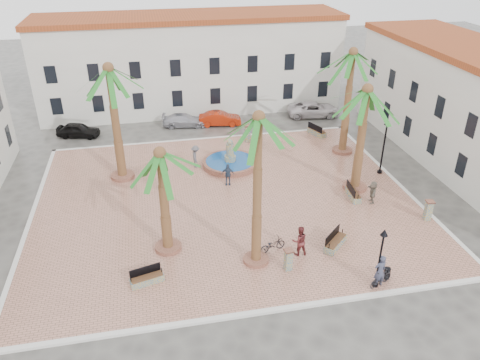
% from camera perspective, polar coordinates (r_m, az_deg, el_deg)
% --- Properties ---
extents(ground, '(120.00, 120.00, 0.00)m').
position_cam_1_polar(ground, '(32.89, -1.71, -2.62)').
color(ground, '#56544F').
rests_on(ground, ground).
extents(plaza, '(26.00, 22.00, 0.15)m').
position_cam_1_polar(plaza, '(32.85, -1.71, -2.50)').
color(plaza, tan).
rests_on(plaza, ground).
extents(kerb_n, '(26.30, 0.30, 0.16)m').
position_cam_1_polar(kerb_n, '(42.55, -4.31, 5.01)').
color(kerb_n, silver).
rests_on(kerb_n, ground).
extents(kerb_s, '(26.30, 0.30, 0.16)m').
position_cam_1_polar(kerb_s, '(24.28, 3.00, -15.73)').
color(kerb_s, silver).
rests_on(kerb_s, ground).
extents(kerb_e, '(0.30, 22.30, 0.16)m').
position_cam_1_polar(kerb_e, '(37.01, 18.52, -0.29)').
color(kerb_e, silver).
rests_on(kerb_e, ground).
extents(kerb_w, '(0.30, 22.30, 0.16)m').
position_cam_1_polar(kerb_w, '(33.56, -24.20, -4.57)').
color(kerb_w, silver).
rests_on(kerb_w, ground).
extents(building_north, '(30.40, 7.40, 9.50)m').
position_cam_1_polar(building_north, '(49.52, -5.96, 14.08)').
color(building_north, silver).
rests_on(building_north, ground).
extents(building_east, '(7.40, 26.40, 9.00)m').
position_cam_1_polar(building_east, '(40.63, 26.88, 7.52)').
color(building_east, silver).
rests_on(building_east, ground).
extents(fountain, '(4.41, 4.41, 2.28)m').
position_cam_1_polar(fountain, '(37.34, -1.22, 2.23)').
color(fountain, '#955945').
rests_on(fountain, plaza).
extents(palm_nw, '(5.75, 5.75, 8.82)m').
position_cam_1_polar(palm_nw, '(34.03, -15.57, 11.48)').
color(palm_nw, '#955945').
rests_on(palm_nw, plaza).
extents(palm_sw, '(5.13, 5.13, 6.63)m').
position_cam_1_polar(palm_sw, '(25.55, -9.62, 1.65)').
color(palm_sw, '#955945').
rests_on(palm_sw, plaza).
extents(palm_s, '(4.74, 4.74, 9.10)m').
position_cam_1_polar(palm_s, '(23.11, 2.27, 5.70)').
color(palm_s, '#955945').
rests_on(palm_s, plaza).
extents(palm_e, '(5.63, 5.63, 7.85)m').
position_cam_1_polar(palm_e, '(32.59, 15.10, 9.12)').
color(palm_e, '#955945').
rests_on(palm_e, plaza).
extents(palm_ne, '(5.45, 5.45, 8.78)m').
position_cam_1_polar(palm_ne, '(38.29, 13.49, 13.61)').
color(palm_ne, '#955945').
rests_on(palm_ne, plaza).
extents(bench_s, '(1.87, 0.99, 0.95)m').
position_cam_1_polar(bench_s, '(26.03, -11.28, -11.74)').
color(bench_s, gray).
rests_on(bench_s, plaza).
extents(bench_se, '(1.83, 1.77, 1.03)m').
position_cam_1_polar(bench_se, '(28.63, 11.52, -7.49)').
color(bench_se, gray).
rests_on(bench_se, plaza).
extents(bench_e, '(0.75, 1.94, 1.00)m').
position_cam_1_polar(bench_e, '(33.84, 13.61, -1.67)').
color(bench_e, gray).
rests_on(bench_e, plaza).
extents(bench_ne, '(1.30, 2.09, 1.06)m').
position_cam_1_polar(bench_ne, '(43.59, 9.32, 5.82)').
color(bench_ne, gray).
rests_on(bench_ne, plaza).
extents(lamppost_s, '(0.39, 0.39, 3.63)m').
position_cam_1_polar(lamppost_s, '(25.05, 16.87, -7.99)').
color(lamppost_s, black).
rests_on(lamppost_s, plaza).
extents(lamppost_e, '(0.48, 0.48, 4.44)m').
position_cam_1_polar(lamppost_e, '(36.67, 17.28, 5.01)').
color(lamppost_e, black).
rests_on(lamppost_e, plaza).
extents(bollard_se, '(0.54, 0.54, 1.34)m').
position_cam_1_polar(bollard_se, '(26.28, 5.91, -9.60)').
color(bollard_se, gray).
rests_on(bollard_se, plaza).
extents(bollard_n, '(0.59, 0.59, 1.55)m').
position_cam_1_polar(bollard_n, '(41.45, 0.92, 5.75)').
color(bollard_n, gray).
rests_on(bollard_n, plaza).
extents(bollard_e, '(0.56, 0.56, 1.40)m').
position_cam_1_polar(bollard_e, '(32.63, 21.99, -3.41)').
color(bollard_e, gray).
rests_on(bollard_e, plaza).
extents(litter_bin, '(0.34, 0.34, 0.67)m').
position_cam_1_polar(litter_bin, '(27.00, 17.48, -10.79)').
color(litter_bin, black).
rests_on(litter_bin, plaza).
extents(cyclist_a, '(0.78, 0.58, 1.96)m').
position_cam_1_polar(cyclist_a, '(25.98, 16.68, -10.57)').
color(cyclist_a, '#393C52').
rests_on(cyclist_a, plaza).
extents(bicycle_a, '(1.75, 1.01, 0.87)m').
position_cam_1_polar(bicycle_a, '(27.72, 3.99, -7.88)').
color(bicycle_a, black).
rests_on(bicycle_a, plaza).
extents(cyclist_b, '(0.92, 0.72, 1.87)m').
position_cam_1_polar(cyclist_b, '(27.34, 7.27, -7.36)').
color(cyclist_b, maroon).
rests_on(cyclist_b, plaza).
extents(bicycle_b, '(1.64, 1.01, 0.95)m').
position_cam_1_polar(bicycle_b, '(26.36, 16.81, -11.37)').
color(bicycle_b, black).
rests_on(bicycle_b, plaza).
extents(pedestrian_fountain_a, '(0.95, 0.92, 1.65)m').
position_cam_1_polar(pedestrian_fountain_a, '(38.49, 1.83, 3.90)').
color(pedestrian_fountain_a, '#8F7555').
rests_on(pedestrian_fountain_a, plaza).
extents(pedestrian_fountain_b, '(1.04, 0.61, 1.67)m').
position_cam_1_polar(pedestrian_fountain_b, '(34.32, -1.51, 0.69)').
color(pedestrian_fountain_b, '#30415B').
rests_on(pedestrian_fountain_b, plaza).
extents(pedestrian_north, '(0.71, 1.19, 1.80)m').
position_cam_1_polar(pedestrian_north, '(37.03, -5.43, 2.87)').
color(pedestrian_north, '#515055').
rests_on(pedestrian_north, plaza).
extents(pedestrian_east, '(0.86, 1.58, 1.62)m').
position_cam_1_polar(pedestrian_east, '(33.36, 15.88, -1.41)').
color(pedestrian_east, '#756B5C').
rests_on(pedestrian_east, plaza).
extents(car_black, '(4.13, 2.51, 1.31)m').
position_cam_1_polar(car_black, '(45.35, -19.12, 5.79)').
color(car_black, black).
rests_on(car_black, ground).
extents(car_red, '(4.21, 1.97, 1.34)m').
position_cam_1_polar(car_red, '(45.56, -2.47, 7.49)').
color(car_red, '#AB230A').
rests_on(car_red, ground).
extents(car_silver, '(4.38, 2.28, 1.21)m').
position_cam_1_polar(car_silver, '(45.58, -6.80, 7.24)').
color(car_silver, '#AFAEB8').
rests_on(car_silver, ground).
extents(car_white, '(5.53, 3.11, 1.46)m').
position_cam_1_polar(car_white, '(48.36, 8.97, 8.51)').
color(car_white, silver).
rests_on(car_white, ground).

